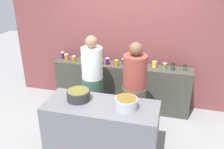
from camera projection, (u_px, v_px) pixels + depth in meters
name	position (u px, v px, depth m)	size (l,w,h in m)	color
ground	(107.00, 139.00, 4.36)	(12.00, 12.00, 0.00)	gray
storefront_wall	(126.00, 32.00, 5.03)	(4.80, 0.12, 3.00)	brown
display_shelf	(121.00, 86.00, 5.15)	(2.70, 0.36, 0.93)	#3C3C33
prep_table	(102.00, 128.00, 3.93)	(1.70, 0.70, 0.84)	slate
preserve_jar_0	(63.00, 55.00, 5.24)	(0.07, 0.07, 0.14)	#491F42
preserve_jar_1	(66.00, 57.00, 5.18)	(0.08, 0.08, 0.12)	orange
preserve_jar_2	(74.00, 58.00, 5.13)	(0.08, 0.08, 0.10)	#D6630B
preserve_jar_3	(82.00, 58.00, 5.11)	(0.08, 0.08, 0.13)	#5B8B37
preserve_jar_4	(89.00, 58.00, 5.13)	(0.07, 0.07, 0.13)	#2D5336
preserve_jar_5	(101.00, 62.00, 4.97)	(0.07, 0.07, 0.10)	#B62B26
preserve_jar_6	(107.00, 61.00, 4.96)	(0.08, 0.08, 0.13)	#5A1054
preserve_jar_7	(116.00, 63.00, 4.89)	(0.07, 0.07, 0.12)	#CD6D09
preserve_jar_8	(124.00, 61.00, 4.96)	(0.08, 0.08, 0.12)	#2E4635
preserve_jar_9	(130.00, 62.00, 4.93)	(0.08, 0.08, 0.12)	gold
preserve_jar_10	(134.00, 64.00, 4.87)	(0.09, 0.09, 0.10)	#A32B18
preserve_jar_11	(140.00, 62.00, 4.88)	(0.08, 0.08, 0.14)	#3D2047
preserve_jar_12	(154.00, 64.00, 4.83)	(0.09, 0.09, 0.12)	gold
preserve_jar_13	(165.00, 66.00, 4.78)	(0.07, 0.07, 0.10)	olive
preserve_jar_14	(173.00, 67.00, 4.69)	(0.08, 0.08, 0.14)	#2E432E
preserve_jar_15	(185.00, 68.00, 4.68)	(0.08, 0.08, 0.11)	#385739
cooking_pot_left	(78.00, 95.00, 3.86)	(0.35, 0.35, 0.16)	#2D2D2D
cooking_pot_center	(126.00, 103.00, 3.63)	(0.32, 0.32, 0.17)	#B7B7BC
cook_with_tongs	(93.00, 85.00, 4.58)	(0.38, 0.38, 1.65)	#3D6251
cook_in_cap	(134.00, 95.00, 4.23)	(0.40, 0.40, 1.65)	#4E523F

